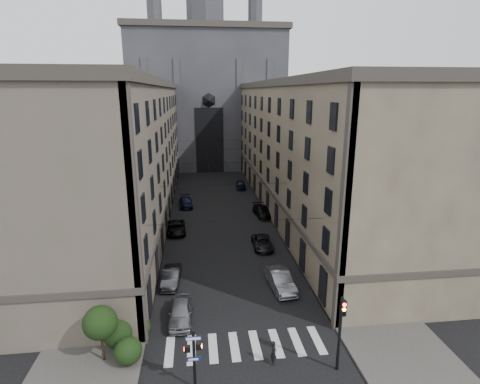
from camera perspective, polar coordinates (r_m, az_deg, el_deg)
name	(u,v)px	position (r m, az deg, el deg)	size (l,w,h in m)	color
sidewalk_left	(147,213)	(56.70, -14.03, -3.12)	(7.00, 80.00, 0.15)	#383533
sidewalk_right	(286,208)	(57.80, 7.09, -2.42)	(7.00, 80.00, 0.15)	#383533
zebra_crossing	(245,345)	(28.56, 0.75, -22.33)	(11.00, 3.20, 0.01)	beige
building_left	(121,151)	(55.07, -17.70, 6.02)	(13.60, 60.60, 18.85)	#524C3F
building_right	(308,147)	(56.52, 10.31, 6.71)	(13.60, 60.60, 18.85)	brown
gothic_tower	(207,89)	(92.48, -5.07, 15.32)	(35.00, 23.00, 58.00)	#2D2D33
pedestrian_signal_left	(194,355)	(24.22, -7.06, -23.42)	(1.02, 0.38, 4.00)	black
traffic_light_right	(341,325)	(25.47, 15.10, -19.03)	(0.34, 0.50, 5.20)	black
shrub_cluster	(116,332)	(27.93, -18.42, -19.63)	(3.90, 4.40, 3.90)	black
tram_wires	(217,164)	(54.15, -3.46, 4.31)	(14.00, 60.00, 0.43)	black
car_left_near	(181,312)	(30.91, -9.03, -17.58)	(1.82, 4.51, 1.54)	slate
car_left_midnear	(171,277)	(36.13, -10.43, -12.59)	(1.53, 4.39, 1.45)	black
car_left_midfar	(176,228)	(48.19, -9.69, -5.37)	(2.26, 4.91, 1.36)	black
car_left_far	(186,202)	(58.70, -8.27, -1.55)	(1.96, 4.82, 1.40)	black
car_right_near	(280,280)	(34.98, 6.13, -13.22)	(1.73, 4.95, 1.63)	slate
car_right_midnear	(262,243)	(43.19, 3.42, -7.71)	(2.12, 4.60, 1.28)	black
car_right_midfar	(263,211)	(53.72, 3.46, -2.96)	(2.06, 5.06, 1.47)	black
car_right_far	(241,185)	(68.76, 0.13, 1.11)	(1.73, 4.29, 1.46)	black
pedestrian	(274,352)	(26.72, 5.15, -23.17)	(0.61, 0.40, 1.68)	black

